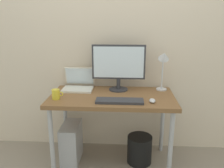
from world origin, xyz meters
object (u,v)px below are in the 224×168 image
laptop (78,84)px  keyboard (120,101)px  monitor (119,65)px  mouse (152,101)px  coffee_mug (56,94)px  wastebasket (139,149)px  desk_lamp (163,62)px  desk (112,103)px  computer_tower (71,143)px

laptop → keyboard: laptop is taller
monitor → laptop: size_ratio=1.74×
mouse → coffee_mug: (-0.91, 0.04, 0.03)m
mouse → coffee_mug: bearing=177.6°
keyboard → wastebasket: keyboard is taller
monitor → coffee_mug: 0.71m
laptop → keyboard: (0.46, -0.40, -0.05)m
desk_lamp → coffee_mug: 1.13m
laptop → desk: bearing=-29.1°
coffee_mug → desk_lamp: bearing=17.4°
keyboard → mouse: mouse is taller
keyboard → wastebasket: size_ratio=1.47×
mouse → wastebasket: mouse is taller
laptop → coffee_mug: size_ratio=2.91×
keyboard → mouse: size_ratio=4.89×
desk → monitor: bearing=73.4°
keyboard → mouse: bearing=1.9°
monitor → desk_lamp: size_ratio=1.27×
desk → coffee_mug: (-0.53, -0.14, 0.12)m
laptop → computer_tower: bearing=-106.4°
computer_tower → desk_lamp: bearing=11.0°
coffee_mug → computer_tower: bearing=58.4°
monitor → keyboard: 0.46m
desk → computer_tower: desk is taller
desk → wastebasket: bearing=3.3°
desk_lamp → computer_tower: (-0.96, -0.19, -0.86)m
mouse → keyboard: bearing=-178.1°
coffee_mug → wastebasket: bearing=10.5°
laptop → mouse: size_ratio=3.56×
desk_lamp → keyboard: 0.65m
mouse → desk_lamp: bearing=69.5°
laptop → coffee_mug: laptop is taller
laptop → desk_lamp: bearing=-1.2°
desk → wastebasket: desk is taller
monitor → coffee_mug: size_ratio=5.05×
wastebasket → monitor: bearing=143.5°
wastebasket → desk: bearing=-176.7°
desk_lamp → mouse: desk_lamp is taller
monitor → laptop: 0.49m
laptop → keyboard: 0.61m
desk_lamp → computer_tower: 1.30m
monitor → wastebasket: size_ratio=1.85×
monitor → keyboard: monitor is taller
monitor → coffee_mug: (-0.58, -0.33, -0.23)m
laptop → computer_tower: (-0.06, -0.20, -0.60)m
mouse → coffee_mug: 0.91m
computer_tower → laptop: bearing=73.6°
monitor → desk_lamp: bearing=0.1°
monitor → wastebasket: 0.93m
computer_tower → desk: bearing=-0.9°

